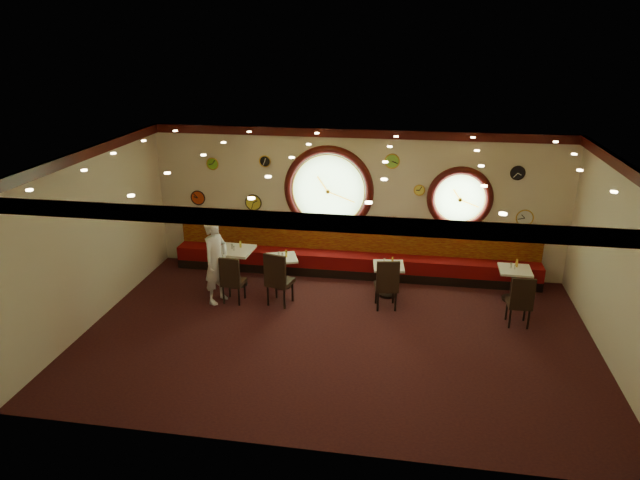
# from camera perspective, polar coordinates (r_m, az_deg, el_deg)

# --- Properties ---
(floor) EXTENTS (9.00, 6.00, 0.00)m
(floor) POSITION_cam_1_polar(r_m,az_deg,el_deg) (10.34, 1.62, -9.48)
(floor) COLOR black
(floor) RESTS_ON ground
(ceiling) EXTENTS (9.00, 6.00, 0.02)m
(ceiling) POSITION_cam_1_polar(r_m,az_deg,el_deg) (9.19, 1.82, 8.12)
(ceiling) COLOR gold
(ceiling) RESTS_ON wall_back
(wall_back) EXTENTS (9.00, 0.02, 3.20)m
(wall_back) POSITION_cam_1_polar(r_m,az_deg,el_deg) (12.47, 3.60, 3.77)
(wall_back) COLOR beige
(wall_back) RESTS_ON floor
(wall_front) EXTENTS (9.00, 0.02, 3.20)m
(wall_front) POSITION_cam_1_polar(r_m,az_deg,el_deg) (6.98, -1.71, -10.12)
(wall_front) COLOR beige
(wall_front) RESTS_ON floor
(wall_left) EXTENTS (0.02, 6.00, 3.20)m
(wall_left) POSITION_cam_1_polar(r_m,az_deg,el_deg) (11.14, -21.87, 0.27)
(wall_left) COLOR beige
(wall_left) RESTS_ON floor
(wall_right) EXTENTS (0.02, 6.00, 3.20)m
(wall_right) POSITION_cam_1_polar(r_m,az_deg,el_deg) (10.13, 27.84, -2.59)
(wall_right) COLOR beige
(wall_right) RESTS_ON floor
(molding_back) EXTENTS (9.00, 0.10, 0.18)m
(molding_back) POSITION_cam_1_polar(r_m,az_deg,el_deg) (12.08, 3.73, 10.58)
(molding_back) COLOR #370B0A
(molding_back) RESTS_ON wall_back
(molding_front) EXTENTS (9.00, 0.10, 0.18)m
(molding_front) POSITION_cam_1_polar(r_m,az_deg,el_deg) (6.40, -1.76, 1.86)
(molding_front) COLOR #370B0A
(molding_front) RESTS_ON wall_back
(molding_left) EXTENTS (0.10, 6.00, 0.18)m
(molding_left) POSITION_cam_1_polar(r_m,az_deg,el_deg) (10.73, -22.69, 7.85)
(molding_left) COLOR #370B0A
(molding_left) RESTS_ON wall_back
(molding_right) EXTENTS (0.10, 6.00, 0.18)m
(molding_right) POSITION_cam_1_polar(r_m,az_deg,el_deg) (9.69, 29.01, 5.69)
(molding_right) COLOR #370B0A
(molding_right) RESTS_ON wall_back
(banquette_base) EXTENTS (8.00, 0.55, 0.20)m
(banquette_base) POSITION_cam_1_polar(r_m,az_deg,el_deg) (12.72, 3.32, -3.08)
(banquette_base) COLOR black
(banquette_base) RESTS_ON floor
(banquette_seat) EXTENTS (8.00, 0.55, 0.30)m
(banquette_seat) POSITION_cam_1_polar(r_m,az_deg,el_deg) (12.62, 3.34, -2.04)
(banquette_seat) COLOR #5E080A
(banquette_seat) RESTS_ON banquette_base
(banquette_back) EXTENTS (8.00, 0.10, 0.55)m
(banquette_back) POSITION_cam_1_polar(r_m,az_deg,el_deg) (12.68, 3.49, 0.01)
(banquette_back) COLOR #650D07
(banquette_back) RESTS_ON wall_back
(porthole_left_glass) EXTENTS (1.66, 0.02, 1.66)m
(porthole_left_glass) POSITION_cam_1_polar(r_m,az_deg,el_deg) (12.47, 0.87, 5.00)
(porthole_left_glass) COLOR #95D27E
(porthole_left_glass) RESTS_ON wall_back
(porthole_left_frame) EXTENTS (1.98, 0.18, 1.98)m
(porthole_left_frame) POSITION_cam_1_polar(r_m,az_deg,el_deg) (12.46, 0.86, 4.98)
(porthole_left_frame) COLOR #370B0A
(porthole_left_frame) RESTS_ON wall_back
(porthole_left_ring) EXTENTS (1.61, 0.03, 1.61)m
(porthole_left_ring) POSITION_cam_1_polar(r_m,az_deg,el_deg) (12.43, 0.84, 4.95)
(porthole_left_ring) COLOR gold
(porthole_left_ring) RESTS_ON wall_back
(porthole_right_glass) EXTENTS (1.10, 0.02, 1.10)m
(porthole_right_glass) POSITION_cam_1_polar(r_m,az_deg,el_deg) (12.40, 13.80, 4.07)
(porthole_right_glass) COLOR #95D27E
(porthole_right_glass) RESTS_ON wall_back
(porthole_right_frame) EXTENTS (1.38, 0.18, 1.38)m
(porthole_right_frame) POSITION_cam_1_polar(r_m,az_deg,el_deg) (12.38, 13.81, 4.06)
(porthole_right_frame) COLOR #370B0A
(porthole_right_frame) RESTS_ON wall_back
(porthole_right_ring) EXTENTS (1.09, 0.03, 1.09)m
(porthole_right_ring) POSITION_cam_1_polar(r_m,az_deg,el_deg) (12.35, 13.82, 4.02)
(porthole_right_ring) COLOR gold
(porthole_right_ring) RESTS_ON wall_back
(wall_clock_0) EXTENTS (0.20, 0.03, 0.20)m
(wall_clock_0) POSITION_cam_1_polar(r_m,az_deg,el_deg) (12.87, -4.90, 2.40)
(wall_clock_0) COLOR silver
(wall_clock_0) RESTS_ON wall_back
(wall_clock_1) EXTENTS (0.26, 0.03, 0.26)m
(wall_clock_1) POSITION_cam_1_polar(r_m,az_deg,el_deg) (12.95, -10.69, 7.50)
(wall_clock_1) COLOR #6FB524
(wall_clock_1) RESTS_ON wall_back
(wall_clock_2) EXTENTS (0.30, 0.03, 0.30)m
(wall_clock_2) POSITION_cam_1_polar(r_m,az_deg,el_deg) (12.15, 7.23, 7.83)
(wall_clock_2) COLOR #85CD40
(wall_clock_2) RESTS_ON wall_back
(wall_clock_3) EXTENTS (0.34, 0.03, 0.34)m
(wall_clock_3) POSITION_cam_1_polar(r_m,az_deg,el_deg) (12.64, 19.78, 2.10)
(wall_clock_3) COLOR silver
(wall_clock_3) RESTS_ON wall_back
(wall_clock_4) EXTENTS (0.22, 0.03, 0.22)m
(wall_clock_4) POSITION_cam_1_polar(r_m,az_deg,el_deg) (12.28, 9.91, 4.94)
(wall_clock_4) COLOR #E7E04D
(wall_clock_4) RESTS_ON wall_back
(wall_clock_5) EXTENTS (0.28, 0.03, 0.28)m
(wall_clock_5) POSITION_cam_1_polar(r_m,az_deg,el_deg) (12.36, 19.16, 6.36)
(wall_clock_5) COLOR black
(wall_clock_5) RESTS_ON wall_back
(wall_clock_6) EXTENTS (0.32, 0.03, 0.32)m
(wall_clock_6) POSITION_cam_1_polar(r_m,az_deg,el_deg) (13.29, -12.09, 4.16)
(wall_clock_6) COLOR red
(wall_clock_6) RESTS_ON wall_back
(wall_clock_7) EXTENTS (0.36, 0.03, 0.36)m
(wall_clock_7) POSITION_cam_1_polar(r_m,az_deg,el_deg) (12.89, -6.67, 3.75)
(wall_clock_7) COLOR gold
(wall_clock_7) RESTS_ON wall_back
(wall_clock_8) EXTENTS (0.24, 0.03, 0.24)m
(wall_clock_8) POSITION_cam_1_polar(r_m,az_deg,el_deg) (12.50, 7.42, 1.75)
(wall_clock_8) COLOR #CE4118
(wall_clock_8) RESTS_ON wall_back
(wall_clock_9) EXTENTS (0.24, 0.03, 0.24)m
(wall_clock_9) POSITION_cam_1_polar(r_m,az_deg,el_deg) (12.57, -5.52, 7.85)
(wall_clock_9) COLOR black
(wall_clock_9) RESTS_ON wall_back
(table_a) EXTENTS (0.77, 0.77, 0.81)m
(table_a) POSITION_cam_1_polar(r_m,az_deg,el_deg) (12.20, -8.45, -2.24)
(table_a) COLOR black
(table_a) RESTS_ON floor
(table_b) EXTENTS (0.78, 0.78, 0.67)m
(table_b) POSITION_cam_1_polar(r_m,az_deg,el_deg) (12.04, -3.81, -2.81)
(table_b) COLOR black
(table_b) RESTS_ON floor
(table_c) EXTENTS (0.67, 0.67, 0.67)m
(table_c) POSITION_cam_1_polar(r_m,az_deg,el_deg) (11.70, 6.84, -3.62)
(table_c) COLOR black
(table_c) RESTS_ON floor
(table_d) EXTENTS (0.63, 0.63, 0.68)m
(table_d) POSITION_cam_1_polar(r_m,az_deg,el_deg) (12.05, 18.81, -3.86)
(table_d) COLOR black
(table_d) RESTS_ON floor
(chair_a) EXTENTS (0.44, 0.44, 0.61)m
(chair_a) POSITION_cam_1_polar(r_m,az_deg,el_deg) (11.37, -8.83, -3.68)
(chair_a) COLOR black
(chair_a) RESTS_ON floor
(chair_b) EXTENTS (0.56, 0.56, 0.68)m
(chair_b) POSITION_cam_1_polar(r_m,az_deg,el_deg) (11.15, -4.28, -3.61)
(chair_b) COLOR black
(chair_b) RESTS_ON floor
(chair_c) EXTENTS (0.51, 0.51, 0.64)m
(chair_c) POSITION_cam_1_polar(r_m,az_deg,el_deg) (11.05, 6.72, -4.13)
(chair_c) COLOR black
(chair_c) RESTS_ON floor
(chair_d) EXTENTS (0.43, 0.43, 0.62)m
(chair_d) POSITION_cam_1_polar(r_m,az_deg,el_deg) (10.97, 19.44, -5.54)
(chair_d) COLOR black
(chair_d) RESTS_ON floor
(condiment_a_salt) EXTENTS (0.04, 0.04, 0.11)m
(condiment_a_salt) POSITION_cam_1_polar(r_m,az_deg,el_deg) (12.11, -8.80, -0.64)
(condiment_a_salt) COLOR #B9BABE
(condiment_a_salt) RESTS_ON table_a
(condiment_b_salt) EXTENTS (0.04, 0.04, 0.11)m
(condiment_b_salt) POSITION_cam_1_polar(r_m,az_deg,el_deg) (11.95, -4.14, -1.43)
(condiment_b_salt) COLOR #BABABE
(condiment_b_salt) RESTS_ON table_b
(condiment_c_salt) EXTENTS (0.04, 0.04, 0.11)m
(condiment_c_salt) POSITION_cam_1_polar(r_m,az_deg,el_deg) (11.66, 6.45, -2.09)
(condiment_c_salt) COLOR silver
(condiment_c_salt) RESTS_ON table_c
(condiment_d_salt) EXTENTS (0.04, 0.04, 0.11)m
(condiment_d_salt) POSITION_cam_1_polar(r_m,az_deg,el_deg) (11.96, 18.57, -2.41)
(condiment_d_salt) COLOR silver
(condiment_d_salt) RESTS_ON table_d
(condiment_a_pepper) EXTENTS (0.04, 0.04, 0.10)m
(condiment_a_pepper) POSITION_cam_1_polar(r_m,az_deg,el_deg) (12.01, -8.62, -0.83)
(condiment_a_pepper) COLOR silver
(condiment_a_pepper) RESTS_ON table_a
(condiment_b_pepper) EXTENTS (0.04, 0.04, 0.11)m
(condiment_b_pepper) POSITION_cam_1_polar(r_m,az_deg,el_deg) (11.88, -3.77, -1.56)
(condiment_b_pepper) COLOR #B9B9BD
(condiment_b_pepper) RESTS_ON table_b
(condiment_c_pepper) EXTENTS (0.03, 0.03, 0.09)m
(condiment_c_pepper) POSITION_cam_1_polar(r_m,az_deg,el_deg) (11.53, 7.09, -2.42)
(condiment_c_pepper) COLOR silver
(condiment_c_pepper) RESTS_ON table_c
(condiment_d_pepper) EXTENTS (0.03, 0.03, 0.09)m
(condiment_d_pepper) POSITION_cam_1_polar(r_m,az_deg,el_deg) (11.93, 18.90, -2.58)
(condiment_d_pepper) COLOR silver
(condiment_d_pepper) RESTS_ON table_d
(condiment_a_bottle) EXTENTS (0.04, 0.04, 0.14)m
(condiment_a_bottle) POSITION_cam_1_polar(r_m,az_deg,el_deg) (12.16, -7.96, -0.41)
(condiment_a_bottle) COLOR gold
(condiment_a_bottle) RESTS_ON table_a
(condiment_b_bottle) EXTENTS (0.05, 0.05, 0.15)m
(condiment_b_bottle) POSITION_cam_1_polar(r_m,az_deg,el_deg) (11.92, -3.40, -1.37)
(condiment_b_bottle) COLOR gold
(condiment_b_bottle) RESTS_ON table_b
(condiment_c_bottle) EXTENTS (0.04, 0.04, 0.14)m
(condiment_c_bottle) POSITION_cam_1_polar(r_m,az_deg,el_deg) (11.68, 7.26, -2.01)
(condiment_c_bottle) COLOR gold
(condiment_c_bottle) RESTS_ON table_c
(condiment_d_bottle) EXTENTS (0.05, 0.05, 0.17)m
(condiment_d_bottle) POSITION_cam_1_polar(r_m,az_deg,el_deg) (12.04, 19.08, -2.18)
(condiment_d_bottle) COLOR gold
(condiment_d_bottle) RESTS_ON table_d
(waiter) EXTENTS (0.59, 0.73, 1.72)m
(waiter) POSITION_cam_1_polar(r_m,az_deg,el_deg) (11.39, -10.35, -2.10)
(waiter) COLOR white
(waiter) RESTS_ON floor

